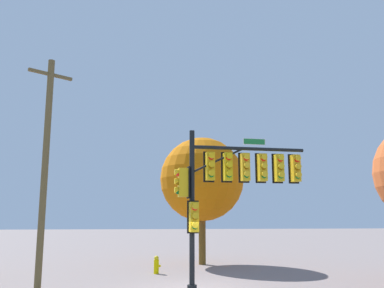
% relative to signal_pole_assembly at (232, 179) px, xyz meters
% --- Properties ---
extents(signal_pole_assembly, '(5.35, 1.43, 6.03)m').
position_rel_signal_pole_assembly_xyz_m(signal_pole_assembly, '(0.00, 0.00, 0.00)').
color(signal_pole_assembly, black).
rests_on(signal_pole_assembly, ground_plane).
extents(utility_pole, '(1.50, 1.19, 8.95)m').
position_rel_signal_pole_assembly_xyz_m(utility_pole, '(-7.31, 0.34, 0.49)').
color(utility_pole, brown).
rests_on(utility_pole, ground_plane).
extents(fire_hydrant, '(0.33, 0.24, 0.83)m').
position_rel_signal_pole_assembly_xyz_m(fire_hydrant, '(-2.95, 4.17, -3.74)').
color(fire_hydrant, '#DDC901').
rests_on(fire_hydrant, ground_plane).
extents(tree_near, '(4.82, 4.82, 7.18)m').
position_rel_signal_pole_assembly_xyz_m(tree_near, '(-0.40, 7.48, 0.61)').
color(tree_near, brown).
rests_on(tree_near, ground_plane).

